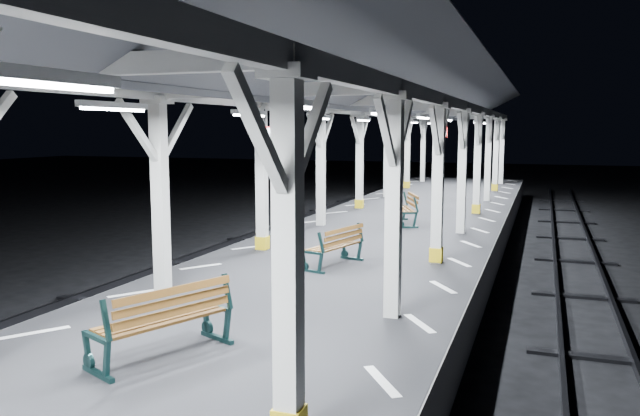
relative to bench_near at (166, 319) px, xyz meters
The scene contains 10 objects.
ground 4.86m from the bench_near, 87.65° to the left, with size 120.00×120.00×0.00m, color black.
platform 4.73m from the bench_near, 87.65° to the left, with size 6.00×50.00×1.00m, color black.
hazard_stripes_left 5.17m from the bench_near, 116.06° to the left, with size 1.00×48.00×0.01m, color silver.
hazard_stripes_right 5.35m from the bench_near, 60.27° to the left, with size 1.00×48.00×0.01m, color silver.
track_left 6.82m from the bench_near, 136.14° to the left, with size 2.20×60.00×0.16m.
track_right 7.09m from the bench_near, 41.69° to the left, with size 2.20×60.00×0.16m.
canopy 5.53m from the bench_near, 87.64° to the left, with size 5.40×49.00×4.65m.
bench_near is the anchor object (origin of this frame).
bench_mid 5.60m from the bench_near, 86.53° to the left, with size 0.93×1.62×0.83m.
bench_far 11.73m from the bench_near, 87.71° to the left, with size 1.19×1.76×0.90m.
Camera 1 is at (4.05, -10.87, 3.79)m, focal length 35.00 mm.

